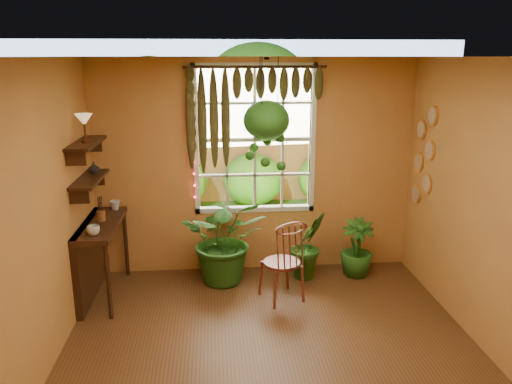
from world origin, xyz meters
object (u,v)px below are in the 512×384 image
Objects in this scene: potted_plant_mid at (308,245)px; hanging_basket at (266,125)px; counter_ledge at (93,251)px; windsor_chair at (283,273)px; potted_plant_left at (226,239)px.

potted_plant_mid is 1.58m from hanging_basket.
hanging_basket reaches higher than potted_plant_mid.
windsor_chair reaches higher than counter_ledge.
hanging_basket is (2.02, 0.35, 1.37)m from counter_ledge.
potted_plant_mid is (1.02, 0.03, -0.12)m from potted_plant_left.
hanging_basket is (-0.52, 0.06, 1.49)m from potted_plant_mid.
counter_ledge is 1.07× the size of windsor_chair.
windsor_chair is at bearing -78.36° from hanging_basket.
potted_plant_left is (-0.63, 0.55, 0.23)m from windsor_chair.
potted_plant_left is at bearing -178.36° from potted_plant_mid.
potted_plant_mid is (0.39, 0.58, 0.10)m from windsor_chair.
windsor_chair is 0.71m from potted_plant_mid.
potted_plant_mid is at bearing -6.15° from hanging_basket.
windsor_chair is at bearing -7.50° from counter_ledge.
hanging_basket reaches higher than potted_plant_left.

